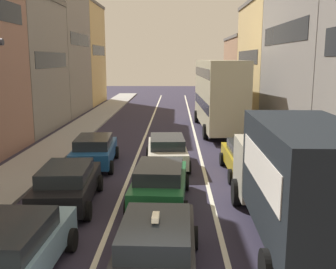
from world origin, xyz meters
TOP-DOWN VIEW (x-y plane):
  - sidewalk_left at (-6.70, 20.00)m, footprint 2.60×64.00m
  - lane_stripe_left at (-1.70, 20.00)m, footprint 0.16×60.00m
  - lane_stripe_right at (1.70, 20.00)m, footprint 0.16×60.00m
  - building_row_left at (-12.00, 22.42)m, footprint 7.20×43.90m
  - building_row_right at (9.90, 20.38)m, footprint 7.20×43.90m
  - removalist_box_truck at (3.70, 4.00)m, footprint 2.80×7.74m
  - taxi_centre_lane_front at (-0.09, 2.14)m, footprint 2.15×4.35m
  - sedan_left_lane_front at (-3.42, 1.94)m, footprint 2.15×4.34m
  - sedan_centre_lane_second at (-0.20, 7.09)m, footprint 2.23×4.38m
  - wagon_left_lane_second at (-3.48, 6.84)m, footprint 2.26×4.40m
  - hatchback_centre_lane_third at (-0.05, 12.13)m, footprint 2.27×4.40m
  - sedan_left_lane_third at (-3.58, 12.05)m, footprint 2.27×4.40m
  - sedan_right_lane_behind_truck at (3.60, 10.81)m, footprint 2.10×4.32m
  - bus_mid_queue_primary at (3.46, 21.93)m, footprint 3.06×10.58m

SIDE VIEW (x-z plane):
  - lane_stripe_left at x=-1.70m, z-range 0.00..0.01m
  - lane_stripe_right at x=1.70m, z-range 0.00..0.01m
  - sidewalk_left at x=-6.70m, z-range 0.00..0.14m
  - sedan_left_lane_front at x=-3.42m, z-range 0.05..1.54m
  - sedan_centre_lane_second at x=-0.20m, z-range 0.05..1.54m
  - wagon_left_lane_second at x=-3.48m, z-range 0.05..1.54m
  - hatchback_centre_lane_third at x=-0.05m, z-range 0.05..1.54m
  - sedan_left_lane_third at x=-3.58m, z-range 0.05..1.54m
  - sedan_right_lane_behind_truck at x=3.60m, z-range 0.05..1.54m
  - taxi_centre_lane_front at x=-0.09m, z-range -0.03..1.63m
  - removalist_box_truck at x=3.70m, z-range 0.18..3.76m
  - bus_mid_queue_primary at x=3.46m, z-range 0.30..5.36m
  - building_row_right at x=9.90m, z-range -0.90..11.35m
  - building_row_left at x=-12.00m, z-range -1.18..12.95m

